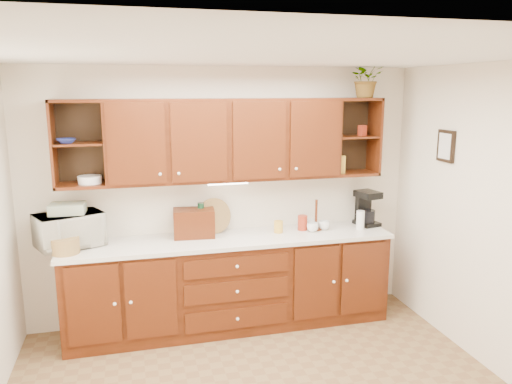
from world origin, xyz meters
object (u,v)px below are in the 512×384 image
microwave (69,230)px  bread_box (194,223)px  coffee_maker (366,208)px  potted_plant (367,78)px

microwave → bread_box: bearing=-23.3°
microwave → bread_box: 1.16m
coffee_maker → potted_plant: size_ratio=0.96×
potted_plant → coffee_maker: bearing=20.0°
coffee_maker → potted_plant: bearing=-171.8°
potted_plant → bread_box: bearing=178.8°
bread_box → potted_plant: bearing=4.0°
bread_box → potted_plant: 2.27m
bread_box → microwave: bearing=-173.3°
bread_box → coffee_maker: bearing=5.0°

